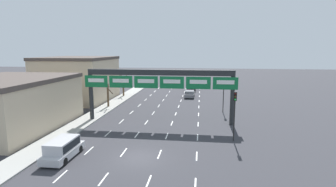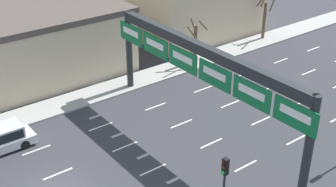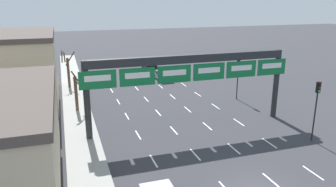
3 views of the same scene
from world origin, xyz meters
TOP-DOWN VIEW (x-y plane):
  - lane_dashes at (-0.00, 13.50)m, footprint 10.02×67.00m
  - sign_gantry at (-0.00, 11.29)m, footprint 19.24×0.70m
  - building_near at (-17.23, 6.42)m, footprint 11.79×15.16m
  - traffic_light_mid_block at (8.60, 5.34)m, footprint 0.30×0.35m
  - tree_bare_closest at (-9.52, 19.01)m, footprint 1.47×2.05m
  - tree_bare_second at (-10.08, 29.04)m, footprint 1.80×1.70m

SIDE VIEW (x-z plane):
  - lane_dashes at x=0.00m, z-range 0.00..0.01m
  - tree_bare_closest at x=-9.52m, z-range 0.11..4.56m
  - tree_bare_second at x=-10.08m, z-range 0.14..4.92m
  - building_near at x=-17.23m, z-range 0.01..6.02m
  - traffic_light_mid_block at x=8.60m, z-range 1.06..6.14m
  - sign_gantry at x=0.00m, z-range 1.98..8.74m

